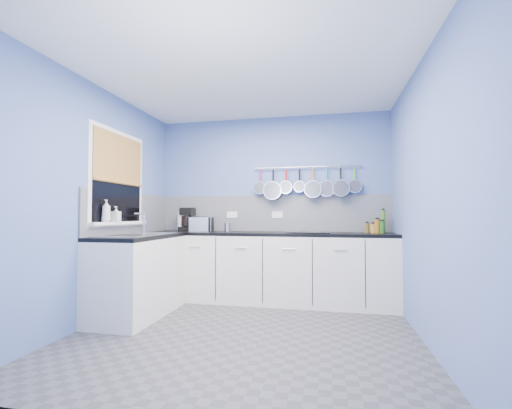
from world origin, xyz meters
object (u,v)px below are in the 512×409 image
at_px(soap_bottle_b, 116,214).
at_px(paper_towel, 181,222).
at_px(hob, 309,232).
at_px(toaster, 201,224).
at_px(coffee_maker, 187,219).
at_px(canister, 227,227).
at_px(soap_bottle_a, 106,211).

bearing_deg(soap_bottle_b, paper_towel, 75.71).
bearing_deg(hob, soap_bottle_b, -153.95).
xyz_separation_m(paper_towel, toaster, (0.29, -0.00, -0.03)).
bearing_deg(hob, toaster, 176.71).
bearing_deg(coffee_maker, toaster, 0.74).
height_order(coffee_maker, toaster, coffee_maker).
xyz_separation_m(toaster, canister, (0.38, 0.04, -0.04)).
bearing_deg(paper_towel, coffee_maker, -3.70).
distance_m(soap_bottle_b, canister, 1.49).
relative_size(canister, hob, 0.23).
xyz_separation_m(soap_bottle_a, toaster, (0.57, 1.27, -0.17)).
xyz_separation_m(soap_bottle_b, coffee_maker, (0.37, 1.10, -0.07)).
distance_m(paper_towel, hob, 1.80).
bearing_deg(coffee_maker, soap_bottle_a, -105.70).
bearing_deg(soap_bottle_a, coffee_maker, 73.80).
relative_size(soap_bottle_b, hob, 0.33).
xyz_separation_m(toaster, hob, (1.50, -0.09, -0.09)).
height_order(soap_bottle_b, toaster, soap_bottle_b).
bearing_deg(canister, coffee_maker, -176.44).
xyz_separation_m(coffee_maker, canister, (0.58, 0.04, -0.11)).
bearing_deg(soap_bottle_a, toaster, 65.68).
relative_size(coffee_maker, toaster, 1.09).
distance_m(soap_bottle_b, toaster, 1.25).
relative_size(soap_bottle_a, soap_bottle_b, 1.39).
height_order(soap_bottle_a, hob, soap_bottle_a).
bearing_deg(paper_towel, soap_bottle_a, -102.43).
bearing_deg(paper_towel, canister, 2.61).
bearing_deg(hob, soap_bottle_a, -150.23).
relative_size(soap_bottle_a, toaster, 0.79).
bearing_deg(toaster, soap_bottle_a, -127.10).
bearing_deg(canister, soap_bottle_a, -126.09).
relative_size(coffee_maker, hob, 0.63).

